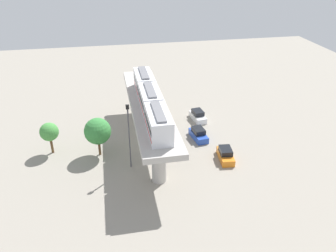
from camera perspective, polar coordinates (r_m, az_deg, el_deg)
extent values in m
plane|color=gray|center=(52.65, -3.17, -3.01)|extent=(120.00, 120.00, 0.00)
cylinder|color=#B7B2AA|center=(43.17, -1.54, -5.92)|extent=(1.90, 1.90, 6.18)
cylinder|color=#B7B2AA|center=(51.10, -3.26, -0.06)|extent=(1.90, 1.90, 6.18)
cylinder|color=#B7B2AA|center=(59.45, -4.51, 4.19)|extent=(1.90, 1.90, 6.18)
cube|color=#B7B2AA|center=(49.52, -3.37, 3.49)|extent=(5.20, 28.85, 0.80)
cube|color=silver|center=(40.37, -1.64, 0.40)|extent=(2.60, 6.60, 3.00)
cube|color=black|center=(40.26, -1.64, 0.72)|extent=(2.64, 6.07, 0.70)
cube|color=red|center=(40.73, -1.62, -0.53)|extent=(2.64, 6.34, 0.24)
cube|color=slate|center=(39.64, -1.67, 2.47)|extent=(1.10, 5.61, 0.24)
cube|color=silver|center=(46.55, -3.03, 4.37)|extent=(2.60, 6.60, 3.00)
cube|color=black|center=(46.45, -3.04, 4.65)|extent=(2.64, 6.07, 0.70)
cube|color=red|center=(46.86, -3.01, 3.53)|extent=(2.64, 6.34, 0.24)
cube|color=slate|center=(45.91, -3.08, 6.21)|extent=(1.10, 5.61, 0.24)
cube|color=silver|center=(52.92, -4.11, 7.39)|extent=(2.60, 6.60, 3.00)
cube|color=black|center=(52.83, -4.12, 7.65)|extent=(2.64, 6.07, 0.70)
cube|color=red|center=(53.20, -4.08, 6.64)|extent=(2.64, 6.34, 0.24)
cube|color=slate|center=(52.36, -4.17, 9.05)|extent=(1.10, 5.61, 0.24)
cube|color=#284CB7|center=(53.92, 5.21, -1.65)|extent=(2.36, 4.41, 1.00)
cube|color=black|center=(53.61, 5.21, -0.76)|extent=(1.94, 2.50, 0.76)
cube|color=white|center=(59.69, 5.11, 1.51)|extent=(2.34, 4.40, 1.00)
cube|color=black|center=(59.42, 5.10, 2.33)|extent=(1.93, 2.50, 0.76)
cube|color=orange|center=(49.35, 9.77, -5.12)|extent=(2.22, 4.36, 1.00)
cube|color=black|center=(48.99, 9.79, -4.17)|extent=(1.87, 2.46, 0.76)
cylinder|color=brown|center=(50.21, -11.63, -3.37)|extent=(0.36, 0.36, 2.92)
sphere|color=#38843D|center=(48.94, -11.92, -0.86)|extent=(3.87, 3.87, 3.87)
cylinder|color=brown|center=(52.61, -19.23, -2.99)|extent=(0.36, 0.36, 2.80)
sphere|color=#479342|center=(51.58, -19.61, -0.95)|extent=(2.73, 2.73, 2.73)
cylinder|color=#4C4C51|center=(45.28, -6.59, -2.23)|extent=(0.20, 0.20, 8.98)
cube|color=black|center=(43.04, -6.95, 3.25)|extent=(0.44, 0.28, 0.60)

